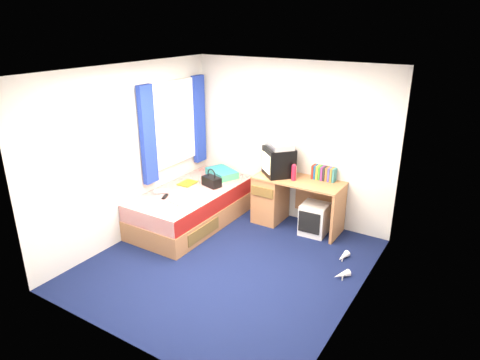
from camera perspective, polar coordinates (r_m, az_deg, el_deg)
The scene contains 20 objects.
ground at distance 5.56m, azimuth -1.64°, elevation -11.05°, with size 3.40×3.40×0.00m, color #0C1438.
room_shell at distance 4.95m, azimuth -1.81°, elevation 3.37°, with size 3.40×3.40×3.40m.
bed at distance 6.51m, azimuth -6.34°, elevation -3.51°, with size 1.01×2.00×0.54m.
pillow at distance 6.89m, azimuth -2.43°, elevation 0.94°, with size 0.51×0.33×0.11m, color #1B59B2.
desk at distance 6.47m, azimuth 5.53°, elevation -2.29°, with size 1.30×0.55×0.75m.
storage_cube at distance 6.26m, azimuth 9.87°, elevation -5.14°, with size 0.36×0.36×0.46m, color silver.
crt_tv at distance 6.31m, azimuth 5.17°, elevation 2.47°, with size 0.58×0.57×0.42m.
vcr at distance 6.24m, azimuth 5.28°, elevation 4.67°, with size 0.43×0.31×0.08m, color silver.
book_row at distance 6.24m, azimuth 11.12°, elevation 0.88°, with size 0.34×0.13×0.20m.
picture_frame at distance 6.24m, azimuth 12.12°, elevation 0.52°, with size 0.02×0.12×0.14m, color black.
pink_water_bottle at distance 6.16m, azimuth 7.18°, elevation 0.92°, with size 0.07×0.07×0.22m, color red.
aerosol_can at distance 6.24m, azimuth 7.31°, elevation 1.11°, with size 0.06×0.06×0.20m, color silver.
handbag at distance 6.49m, azimuth -3.81°, elevation -0.14°, with size 0.33×0.24×0.28m.
towel at distance 5.98m, azimuth -6.80°, elevation -2.45°, with size 0.29×0.24×0.10m, color white.
magazine at distance 6.64m, azimuth -7.02°, elevation -0.42°, with size 0.21×0.28×0.01m, color #CFF21A.
water_bottle at distance 6.31m, azimuth -10.46°, elevation -1.51°, with size 0.07×0.07×0.20m, color silver.
colour_swatch_fan at distance 5.97m, azimuth -8.68°, elevation -3.03°, with size 0.22×0.06×0.01m, color yellow.
remote_control at distance 6.19m, azimuth -9.97°, elevation -2.20°, with size 0.05×0.16×0.02m, color black.
window_assembly at distance 6.56m, azimuth -8.76°, elevation 7.19°, with size 0.11×1.42×1.40m.
white_heels at distance 5.59m, azimuth 13.48°, elevation -11.01°, with size 0.28×0.65×0.09m.
Camera 1 is at (2.64, -3.92, 2.93)m, focal length 32.00 mm.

